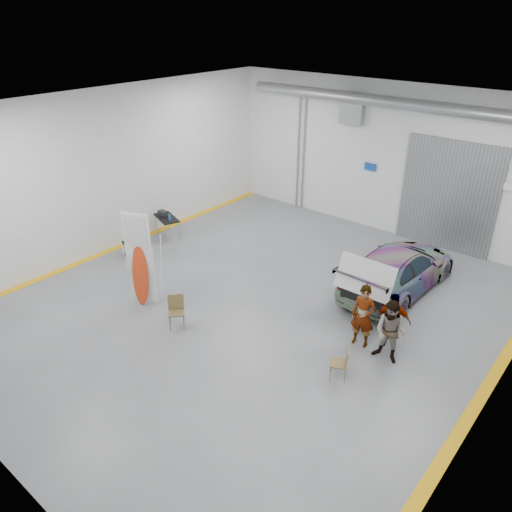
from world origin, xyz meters
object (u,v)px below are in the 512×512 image
Objects in this scene: shop_stool at (132,244)px; work_table at (165,217)px; surfboard_display at (137,266)px; person_b at (391,332)px; person_c at (393,320)px; folding_chair_far at (338,369)px; folding_chair_near at (177,318)px; office_chair at (131,243)px; person_a at (363,316)px; sedan_car at (398,269)px.

shop_stool is 0.48× the size of work_table.
work_table is (-3.29, 3.94, -0.49)m from surfboard_display.
person_b is 2.57× the size of shop_stool.
surfboard_display is at bearing 0.42° from person_c.
person_b is 1.09× the size of person_c.
folding_chair_far is 0.61× the size of work_table.
office_chair reaches higher than folding_chair_near.
person_b is at bearing -5.64° from surfboard_display.
surfboard_display reaches higher than office_chair.
person_a is 1.73× the size of office_chair.
person_c is (1.26, -2.99, 0.07)m from sedan_car.
person_a is 6.95m from surfboard_display.
folding_chair_near is at bearing -16.19° from office_chair.
person_b is 10.35m from office_chair.
surfboard_display is 6.86m from folding_chair_far.
surfboard_display reaches higher than work_table.
surfboard_display is at bearing -108.95° from folding_chair_far.
person_b is 1.70m from folding_chair_far.
folding_chair_far is (0.86, -5.07, -0.48)m from sedan_car.
work_table is at bearing 106.30° from surfboard_display.
surfboard_display reaches higher than shop_stool.
person_b is at bearing 1.62° from shop_stool.
person_a is 2.64× the size of shop_stool.
person_b is 0.55× the size of surfboard_display.
sedan_car is 8.40m from surfboard_display.
surfboard_display is at bearing 127.90° from folding_chair_near.
work_table is (-10.64, 1.57, -0.07)m from person_b.
folding_chair_near is 1.38× the size of shop_stool.
surfboard_display is at bearing -166.95° from person_a.
surfboard_display is at bearing 47.72° from sedan_car.
sedan_car is 9.78m from shop_stool.
surfboard_display reaches higher than folding_chair_near.
sedan_car reaches higher than folding_chair_far.
sedan_car is at bearing -89.62° from person_c.
person_a is 1.77m from folding_chair_far.
folding_chair_far is at bearing -89.24° from person_a.
folding_chair_near is (-3.96, -6.16, -0.46)m from sedan_car.
person_b is (0.90, -0.17, -0.02)m from person_a.
office_chair is at bearing -122.79° from folding_chair_far.
person_b is 10.76m from work_table.
sedan_car is 4.88× the size of office_chair.
surfboard_display reaches higher than sedan_car.
person_c is at bearing 26.31° from person_a.
sedan_car is at bearing 10.15° from folding_chair_near.
person_b is (1.50, -3.62, 0.14)m from sedan_car.
person_a is (0.60, -3.45, 0.17)m from sedan_car.
sedan_car is at bearing 12.65° from work_table.
folding_chair_far is 0.84× the size of office_chair.
person_a is 2.06× the size of folding_chair_far.
office_chair is at bearing -47.30° from shop_stool.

